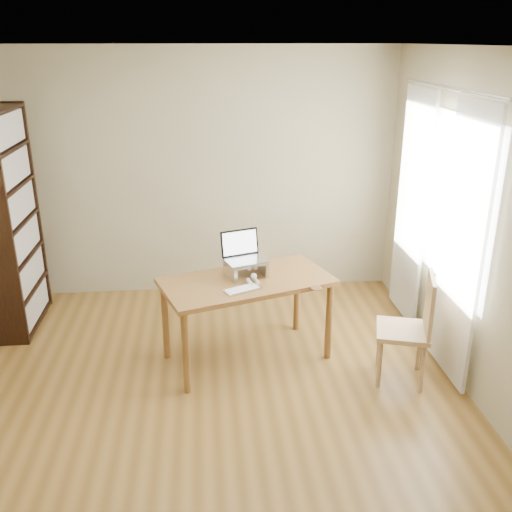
{
  "coord_description": "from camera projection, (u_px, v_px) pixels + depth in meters",
  "views": [
    {
      "loc": [
        -0.04,
        -3.7,
        2.64
      ],
      "look_at": [
        0.37,
        0.67,
        0.97
      ],
      "focal_mm": 40.0,
      "sensor_mm": 36.0,
      "label": 1
    }
  ],
  "objects": [
    {
      "name": "desk",
      "position": [
        247.0,
        290.0,
        4.82
      ],
      "size": [
        1.56,
        1.12,
        0.75
      ],
      "rotation": [
        0.0,
        0.0,
        0.33
      ],
      "color": "brown",
      "rests_on": "ground"
    },
    {
      "name": "keyboard",
      "position": [
        242.0,
        289.0,
        4.58
      ],
      "size": [
        0.32,
        0.24,
        0.02
      ],
      "rotation": [
        0.0,
        0.0,
        0.45
      ],
      "color": "silver",
      "rests_on": "desk"
    },
    {
      "name": "bookshelf",
      "position": [
        11.0,
        222.0,
        5.29
      ],
      "size": [
        0.3,
        0.9,
        2.1
      ],
      "color": "black",
      "rests_on": "ground"
    },
    {
      "name": "curtains",
      "position": [
        434.0,
        222.0,
        4.88
      ],
      "size": [
        0.03,
        1.9,
        2.25
      ],
      "color": "white",
      "rests_on": "ground"
    },
    {
      "name": "laptop",
      "position": [
        245.0,
        252.0,
        4.85
      ],
      "size": [
        0.4,
        0.38,
        0.24
      ],
      "rotation": [
        0.0,
        0.0,
        0.33
      ],
      "color": "silver",
      "rests_on": "laptop_stand"
    },
    {
      "name": "cat",
      "position": [
        247.0,
        267.0,
        4.87
      ],
      "size": [
        0.26,
        0.49,
        0.16
      ],
      "rotation": [
        0.0,
        0.0,
        0.2
      ],
      "color": "#403B32",
      "rests_on": "desk"
    },
    {
      "name": "chair",
      "position": [
        412.0,
        324.0,
        4.58
      ],
      "size": [
        0.51,
        0.51,
        0.93
      ],
      "rotation": [
        0.0,
        0.0,
        -0.29
      ],
      "color": "tan",
      "rests_on": "ground"
    },
    {
      "name": "laptop_stand",
      "position": [
        246.0,
        267.0,
        4.83
      ],
      "size": [
        0.32,
        0.25,
        0.13
      ],
      "rotation": [
        0.0,
        0.0,
        0.33
      ],
      "color": "silver",
      "rests_on": "desk"
    },
    {
      "name": "room",
      "position": [
        216.0,
        246.0,
        3.94
      ],
      "size": [
        4.04,
        4.54,
        2.64
      ],
      "color": "brown",
      "rests_on": "ground"
    },
    {
      "name": "coaster",
      "position": [
        317.0,
        288.0,
        4.62
      ],
      "size": [
        0.1,
        0.1,
        0.01
      ],
      "primitive_type": "cylinder",
      "color": "brown",
      "rests_on": "desk"
    }
  ]
}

